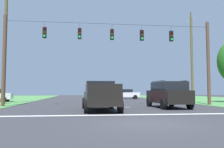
{
  "coord_description": "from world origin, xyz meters",
  "views": [
    {
      "loc": [
        -2.54,
        -9.7,
        1.32
      ],
      "look_at": [
        0.39,
        14.2,
        2.97
      ],
      "focal_mm": 38.83,
      "sensor_mm": 36.0,
      "label": 1
    }
  ],
  "objects": [
    {
      "name": "distant_car_oncoming",
      "position": [
        -0.64,
        17.93,
        0.79
      ],
      "size": [
        2.14,
        4.36,
        1.52
      ],
      "color": "maroon",
      "rests_on": "ground"
    },
    {
      "name": "pickup_truck",
      "position": [
        -1.35,
        6.46,
        0.97
      ],
      "size": [
        2.39,
        5.45,
        1.95
      ],
      "color": "black",
      "rests_on": "ground"
    },
    {
      "name": "utility_pole_near_left",
      "position": [
        -10.14,
        14.98,
        5.49
      ],
      "size": [
        0.31,
        1.56,
        11.23
      ],
      "color": "brown",
      "rests_on": "ground"
    },
    {
      "name": "ground_plane",
      "position": [
        0.0,
        0.0,
        0.0
      ],
      "size": [
        120.0,
        120.0,
        0.0
      ],
      "primitive_type": "plane",
      "color": "#333338"
    },
    {
      "name": "overhead_signal_span",
      "position": [
        -0.03,
        11.31,
        4.41
      ],
      "size": [
        18.38,
        0.31,
        7.71
      ],
      "color": "brown",
      "rests_on": "ground"
    },
    {
      "name": "lane_dash_4",
      "position": [
        0.0,
        41.12,
        0.0
      ],
      "size": [
        2.5,
        0.15,
        0.01
      ],
      "primitive_type": "cube",
      "rotation": [
        0.0,
        0.0,
        1.57
      ],
      "color": "white",
      "rests_on": "ground"
    },
    {
      "name": "stop_bar_stripe",
      "position": [
        0.0,
        3.38,
        0.0
      ],
      "size": [
        15.84,
        0.45,
        0.01
      ],
      "primitive_type": "cube",
      "color": "white",
      "rests_on": "ground"
    },
    {
      "name": "utility_pole_mid_right",
      "position": [
        9.54,
        15.77,
        4.98
      ],
      "size": [
        0.26,
        1.65,
        10.16
      ],
      "color": "brown",
      "rests_on": "ground"
    },
    {
      "name": "lane_dash_1",
      "position": [
        0.0,
        17.28,
        0.0
      ],
      "size": [
        2.5,
        0.15,
        0.01
      ],
      "primitive_type": "cube",
      "rotation": [
        0.0,
        0.0,
        1.57
      ],
      "color": "white",
      "rests_on": "ground"
    },
    {
      "name": "lane_dash_0",
      "position": [
        0.0,
        9.38,
        0.0
      ],
      "size": [
        2.5,
        0.15,
        0.01
      ],
      "primitive_type": "cube",
      "rotation": [
        0.0,
        0.0,
        1.57
      ],
      "color": "white",
      "rests_on": "ground"
    },
    {
      "name": "lane_dash_2",
      "position": [
        0.0,
        23.78,
        0.0
      ],
      "size": [
        2.5,
        0.15,
        0.01
      ],
      "primitive_type": "cube",
      "rotation": [
        0.0,
        0.0,
        1.57
      ],
      "color": "white",
      "rests_on": "ground"
    },
    {
      "name": "suv_black",
      "position": [
        4.0,
        8.25,
        1.06
      ],
      "size": [
        2.35,
        4.87,
        2.05
      ],
      "color": "black",
      "rests_on": "ground"
    },
    {
      "name": "lane_dash_3",
      "position": [
        0.0,
        29.47,
        0.0
      ],
      "size": [
        2.5,
        0.15,
        0.01
      ],
      "primitive_type": "cube",
      "rotation": [
        0.0,
        0.0,
        1.57
      ],
      "color": "white",
      "rests_on": "ground"
    },
    {
      "name": "distant_car_crossing_white",
      "position": [
        4.2,
        27.82,
        0.79
      ],
      "size": [
        4.45,
        2.35,
        1.52
      ],
      "color": "silver",
      "rests_on": "ground"
    }
  ]
}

